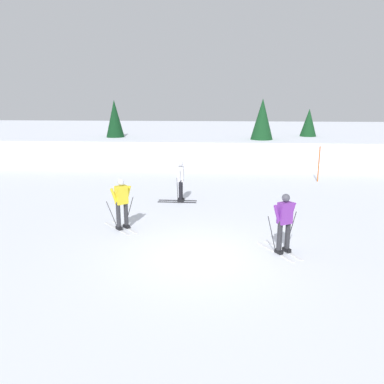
{
  "coord_description": "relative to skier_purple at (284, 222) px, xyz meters",
  "views": [
    {
      "loc": [
        0.51,
        -9.85,
        4.26
      ],
      "look_at": [
        -0.44,
        3.72,
        0.9
      ],
      "focal_mm": 36.25,
      "sensor_mm": 36.0,
      "label": 1
    }
  ],
  "objects": [
    {
      "name": "ground_plane",
      "position": [
        -2.33,
        -0.43,
        -0.92
      ],
      "size": [
        120.0,
        120.0,
        0.0
      ],
      "primitive_type": "plane",
      "color": "silver"
    },
    {
      "name": "far_snow_ridge",
      "position": [
        -2.33,
        17.61,
        -0.11
      ],
      "size": [
        80.0,
        9.86,
        1.61
      ],
      "primitive_type": "cube",
      "color": "silver",
      "rests_on": "ground"
    },
    {
      "name": "skier_purple",
      "position": [
        0.0,
        0.0,
        0.0
      ],
      "size": [
        1.13,
        1.57,
        1.71
      ],
      "color": "silver",
      "rests_on": "ground"
    },
    {
      "name": "skier_yellow",
      "position": [
        -4.96,
        1.66,
        -0.0
      ],
      "size": [
        1.36,
        1.42,
        1.71
      ],
      "color": "silver",
      "rests_on": "ground"
    },
    {
      "name": "skier_white",
      "position": [
        -3.39,
        5.22,
        0.0
      ],
      "size": [
        1.6,
        1.0,
        1.71
      ],
      "color": "black",
      "rests_on": "ground"
    },
    {
      "name": "trail_marker_pole",
      "position": [
        3.27,
        9.65,
        -0.01
      ],
      "size": [
        0.05,
        0.05,
        1.82
      ],
      "primitive_type": "cylinder",
      "color": "#C65614",
      "rests_on": "ground"
    },
    {
      "name": "conifer_far_left",
      "position": [
        4.24,
        16.95,
        1.2
      ],
      "size": [
        1.6,
        1.6,
        3.46
      ],
      "color": "#513823",
      "rests_on": "ground"
    },
    {
      "name": "conifer_far_right",
      "position": [
        -8.81,
        15.51,
        1.43
      ],
      "size": [
        1.66,
        1.66,
        4.05
      ],
      "color": "#513823",
      "rests_on": "ground"
    },
    {
      "name": "conifer_far_centre",
      "position": [
        0.85,
        14.7,
        1.51
      ],
      "size": [
        1.91,
        1.91,
        4.16
      ],
      "color": "#513823",
      "rests_on": "ground"
    }
  ]
}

